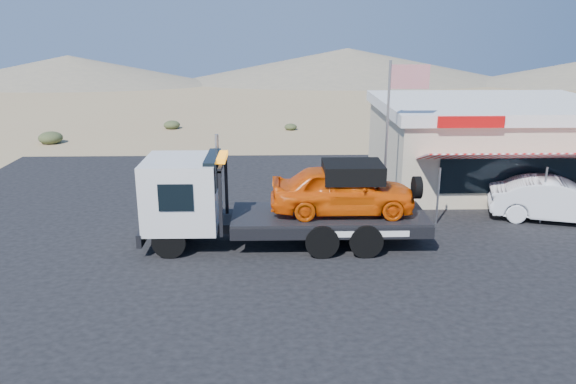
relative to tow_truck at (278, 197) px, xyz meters
name	(u,v)px	position (x,y,z in m)	size (l,w,h in m)	color
ground	(263,262)	(-0.48, -1.51, -1.70)	(120.00, 120.00, 0.00)	#9E805A
asphalt_lot	(318,228)	(1.52, 1.49, -1.69)	(32.00, 24.00, 0.02)	black
tow_truck	(278,197)	(0.00, 0.00, 0.00)	(9.45, 2.80, 3.16)	black
white_sedan	(557,200)	(10.72, 2.11, -0.87)	(1.72, 4.94, 1.63)	silver
jerky_store	(490,142)	(10.02, 7.47, 0.29)	(10.40, 9.97, 3.90)	#C5B495
flagpole	(394,121)	(4.45, 2.99, 2.06)	(1.55, 0.10, 6.00)	#99999E
desert_scrub	(1,167)	(-13.98, 9.90, -1.37)	(24.66, 34.48, 0.80)	#2F3B1F
distant_hills	(192,68)	(-10.26, 53.63, 0.19)	(126.00, 48.00, 4.20)	#726B59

